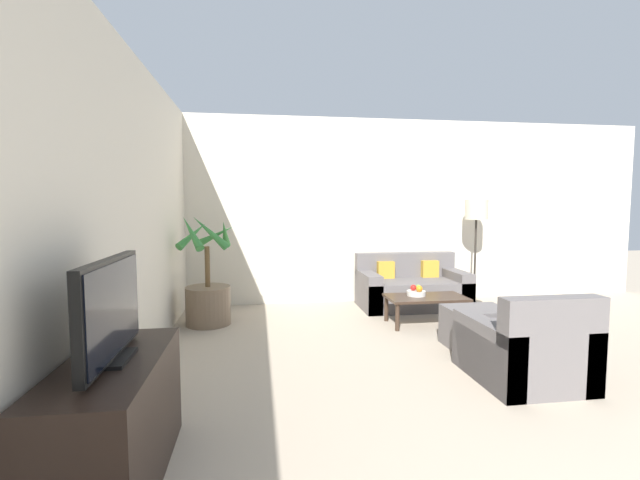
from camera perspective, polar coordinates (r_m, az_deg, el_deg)
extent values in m
cube|color=beige|center=(6.55, 10.48, 3.86)|extent=(7.83, 0.06, 2.70)
cube|color=beige|center=(3.17, -27.28, 2.61)|extent=(0.06, 7.93, 2.70)
cube|color=black|center=(2.59, -25.74, -21.13)|extent=(0.46, 1.12, 0.65)
cube|color=black|center=(2.47, -26.03, -14.05)|extent=(0.18, 0.28, 0.02)
cube|color=black|center=(2.40, -26.25, -8.17)|extent=(0.05, 0.81, 0.50)
cube|color=black|center=(2.39, -25.60, -8.19)|extent=(0.01, 0.77, 0.46)
cylinder|color=brown|center=(5.38, -14.68, -8.44)|extent=(0.53, 0.53, 0.46)
cylinder|color=brown|center=(5.29, -14.78, -3.44)|extent=(0.06, 0.06, 0.49)
cone|color=#38843D|center=(5.23, -12.55, 0.83)|extent=(0.10, 0.48, 0.38)
cone|color=#38843D|center=(5.47, -13.85, 0.57)|extent=(0.52, 0.25, 0.31)
cone|color=#38843D|center=(5.41, -16.64, 0.66)|extent=(0.38, 0.46, 0.35)
cone|color=#38843D|center=(5.16, -16.75, 0.96)|extent=(0.35, 0.43, 0.42)
cone|color=#38843D|center=(5.06, -14.45, 1.02)|extent=(0.45, 0.23, 0.43)
cube|color=#605B5B|center=(6.18, 12.20, -7.00)|extent=(1.48, 0.80, 0.39)
cube|color=#605B5B|center=(6.41, 11.26, -3.21)|extent=(1.48, 0.16, 0.35)
cube|color=#605B5B|center=(5.98, 6.44, -6.74)|extent=(0.20, 0.80, 0.51)
cube|color=#605B5B|center=(6.42, 17.58, -6.13)|extent=(0.20, 0.80, 0.51)
cube|color=gold|center=(6.20, 8.73, -3.95)|extent=(0.24, 0.12, 0.24)
cube|color=gold|center=(6.43, 14.41, -3.74)|extent=(0.24, 0.12, 0.24)
cylinder|color=#2D2823|center=(6.73, 19.82, -7.80)|extent=(0.24, 0.24, 0.03)
cylinder|color=#2D2823|center=(6.63, 19.96, -2.62)|extent=(0.03, 0.03, 1.20)
cylinder|color=beige|center=(6.58, 20.14, 3.83)|extent=(0.32, 0.32, 0.29)
cylinder|color=#38281E|center=(5.03, 10.28, -10.12)|extent=(0.05, 0.05, 0.31)
cylinder|color=#38281E|center=(5.36, 19.05, -9.39)|extent=(0.05, 0.05, 0.31)
cylinder|color=#38281E|center=(5.42, 8.84, -9.02)|extent=(0.05, 0.05, 0.31)
cylinder|color=#38281E|center=(5.73, 17.08, -8.43)|extent=(0.05, 0.05, 0.31)
cube|color=#38281E|center=(5.33, 13.95, -7.46)|extent=(0.94, 0.51, 0.03)
cylinder|color=beige|center=(5.34, 12.69, -6.93)|extent=(0.23, 0.23, 0.06)
sphere|color=red|center=(5.34, 12.34, -6.22)|extent=(0.07, 0.07, 0.07)
sphere|color=olive|center=(5.39, 12.97, -6.15)|extent=(0.07, 0.07, 0.07)
sphere|color=orange|center=(5.27, 13.10, -6.35)|extent=(0.08, 0.08, 0.08)
cube|color=#605B5B|center=(4.01, 25.26, -13.71)|extent=(0.79, 0.87, 0.40)
cube|color=#605B5B|center=(3.63, 28.60, -9.51)|extent=(0.79, 0.16, 0.36)
cube|color=#605B5B|center=(3.84, 21.23, -13.64)|extent=(0.16, 0.87, 0.50)
cube|color=#605B5B|center=(4.18, 28.98, -12.41)|extent=(0.16, 0.87, 0.50)
cube|color=#605B5B|center=(4.68, 20.11, -10.89)|extent=(0.60, 0.47, 0.40)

